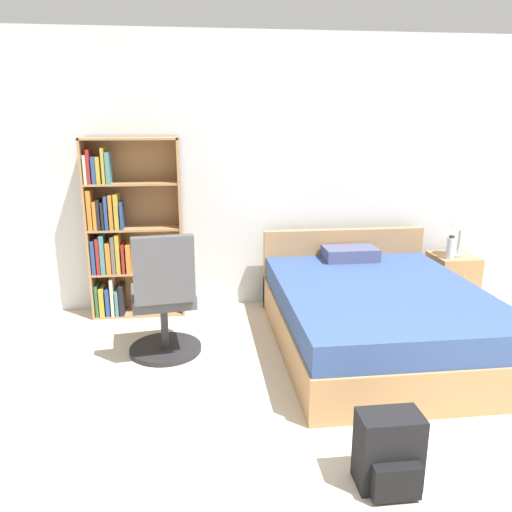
{
  "coord_description": "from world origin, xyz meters",
  "views": [
    {
      "loc": [
        -1.0,
        -1.6,
        1.82
      ],
      "look_at": [
        -0.57,
        1.98,
        0.83
      ],
      "focal_mm": 35.0,
      "sensor_mm": 36.0,
      "label": 1
    }
  ],
  "objects_px": {
    "nightstand": "(452,280)",
    "table_lamp": "(461,223)",
    "bed": "(375,314)",
    "bookshelf": "(123,233)",
    "water_bottle": "(451,248)",
    "backpack_black": "(389,453)",
    "office_chair": "(164,302)"
  },
  "relations": [
    {
      "from": "bed",
      "to": "table_lamp",
      "type": "distance_m",
      "value": 1.5
    },
    {
      "from": "bookshelf",
      "to": "office_chair",
      "type": "relative_size",
      "value": 1.63
    },
    {
      "from": "bookshelf",
      "to": "water_bottle",
      "type": "bearing_deg",
      "value": -4.31
    },
    {
      "from": "table_lamp",
      "to": "backpack_black",
      "type": "height_order",
      "value": "table_lamp"
    },
    {
      "from": "office_chair",
      "to": "nightstand",
      "type": "height_order",
      "value": "office_chair"
    },
    {
      "from": "office_chair",
      "to": "table_lamp",
      "type": "bearing_deg",
      "value": 16.13
    },
    {
      "from": "backpack_black",
      "to": "water_bottle",
      "type": "bearing_deg",
      "value": 57.31
    },
    {
      "from": "office_chair",
      "to": "water_bottle",
      "type": "distance_m",
      "value": 2.8
    },
    {
      "from": "bed",
      "to": "backpack_black",
      "type": "relative_size",
      "value": 5.21
    },
    {
      "from": "table_lamp",
      "to": "backpack_black",
      "type": "bearing_deg",
      "value": -123.87
    },
    {
      "from": "table_lamp",
      "to": "bookshelf",
      "type": "bearing_deg",
      "value": 177.43
    },
    {
      "from": "water_bottle",
      "to": "backpack_black",
      "type": "distance_m",
      "value": 2.81
    },
    {
      "from": "bookshelf",
      "to": "office_chair",
      "type": "bearing_deg",
      "value": -66.67
    },
    {
      "from": "water_bottle",
      "to": "backpack_black",
      "type": "bearing_deg",
      "value": -122.69
    },
    {
      "from": "bed",
      "to": "backpack_black",
      "type": "xyz_separation_m",
      "value": [
        -0.5,
        -1.62,
        -0.08
      ]
    },
    {
      "from": "nightstand",
      "to": "table_lamp",
      "type": "xyz_separation_m",
      "value": [
        0.02,
        -0.01,
        0.59
      ]
    },
    {
      "from": "table_lamp",
      "to": "water_bottle",
      "type": "height_order",
      "value": "table_lamp"
    },
    {
      "from": "bed",
      "to": "nightstand",
      "type": "relative_size",
      "value": 4.06
    },
    {
      "from": "bookshelf",
      "to": "bed",
      "type": "bearing_deg",
      "value": -24.14
    },
    {
      "from": "bookshelf",
      "to": "office_chair",
      "type": "distance_m",
      "value": 1.11
    },
    {
      "from": "bed",
      "to": "office_chair",
      "type": "height_order",
      "value": "office_chair"
    },
    {
      "from": "nightstand",
      "to": "office_chair",
      "type": "bearing_deg",
      "value": -163.48
    },
    {
      "from": "table_lamp",
      "to": "water_bottle",
      "type": "distance_m",
      "value": 0.27
    },
    {
      "from": "bookshelf",
      "to": "bed",
      "type": "height_order",
      "value": "bookshelf"
    },
    {
      "from": "office_chair",
      "to": "nightstand",
      "type": "bearing_deg",
      "value": 16.52
    },
    {
      "from": "office_chair",
      "to": "backpack_black",
      "type": "bearing_deg",
      "value": -53.2
    },
    {
      "from": "backpack_black",
      "to": "bookshelf",
      "type": "bearing_deg",
      "value": 122.19
    },
    {
      "from": "nightstand",
      "to": "backpack_black",
      "type": "distance_m",
      "value": 2.92
    },
    {
      "from": "bed",
      "to": "table_lamp",
      "type": "bearing_deg",
      "value": 35.62
    },
    {
      "from": "bookshelf",
      "to": "table_lamp",
      "type": "distance_m",
      "value": 3.25
    },
    {
      "from": "bed",
      "to": "nightstand",
      "type": "distance_m",
      "value": 1.37
    },
    {
      "from": "bookshelf",
      "to": "nightstand",
      "type": "bearing_deg",
      "value": -2.34
    }
  ]
}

